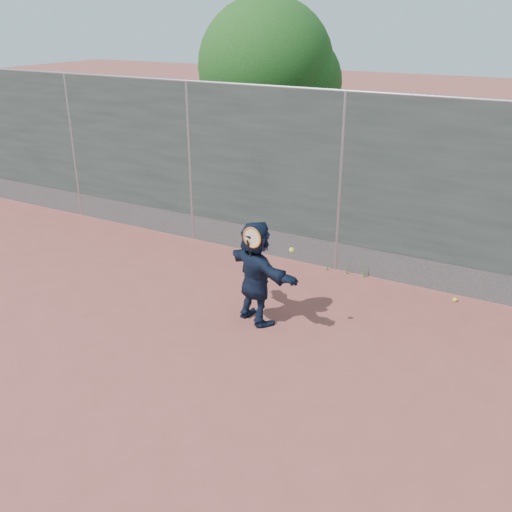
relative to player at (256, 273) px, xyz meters
The scene contains 7 objects.
ground 1.48m from the player, 75.09° to the right, with size 80.00×80.00×0.00m, color #9E4C42.
player is the anchor object (origin of this frame).
ball_ground 3.21m from the player, 39.67° to the left, with size 0.07×0.07×0.07m, color #DCEF35.
fence 2.43m from the player, 81.76° to the left, with size 20.00×0.06×3.03m.
swing_action 0.62m from the player, 61.72° to the right, with size 0.75×0.13×0.51m.
tree_left 6.28m from the player, 115.35° to the left, with size 3.15×3.00×4.53m.
weed_clump 2.32m from the player, 73.85° to the left, with size 0.68×0.07×0.30m.
Camera 1 is at (3.19, -5.10, 4.08)m, focal length 40.00 mm.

